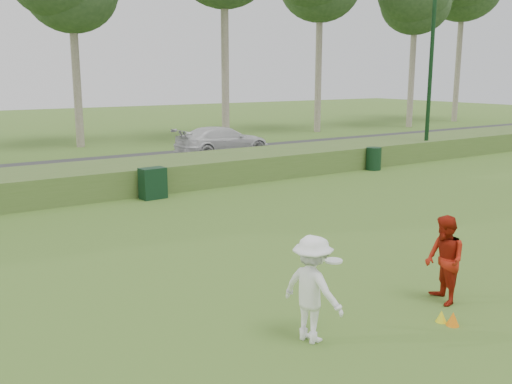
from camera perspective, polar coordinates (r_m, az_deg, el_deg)
ground at (r=10.39m, az=12.42°, el=-10.87°), size 120.00×120.00×0.00m
reed_strip at (r=20.18m, az=-12.56°, el=1.53°), size 80.00×3.00×0.90m
park_road at (r=24.93m, az=-16.63°, el=2.27°), size 80.00×6.00×0.06m
lamp_post at (r=27.43m, az=17.26°, el=14.73°), size 0.70×0.70×8.18m
player_white at (r=8.62m, az=5.67°, el=-9.61°), size 0.95×1.16×1.63m
player_red at (r=10.46m, az=18.33°, el=-6.48°), size 0.85×0.93×1.56m
cone_orange at (r=9.82m, az=19.09°, el=-11.89°), size 0.21×0.21×0.23m
cone_yellow at (r=9.90m, az=18.04°, el=-11.73°), size 0.18×0.18×0.20m
utility_cabinet at (r=18.52m, az=-10.28°, el=0.87°), size 0.83×0.56×1.00m
trash_bin at (r=24.18m, az=11.68°, el=3.29°), size 0.65×0.65×0.94m
car_right at (r=27.65m, az=-3.34°, el=5.14°), size 4.74×1.94×1.37m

